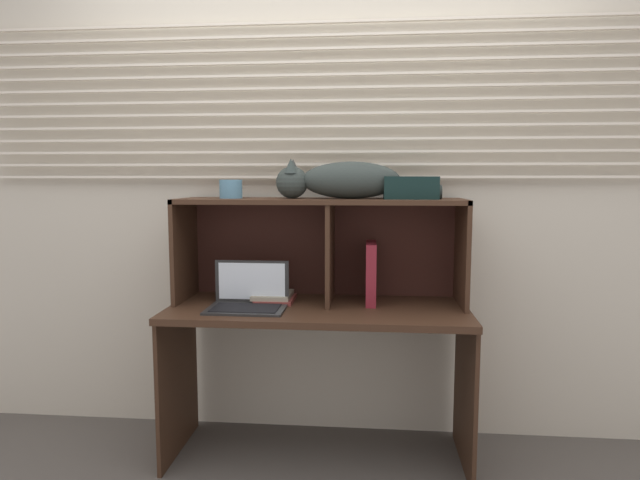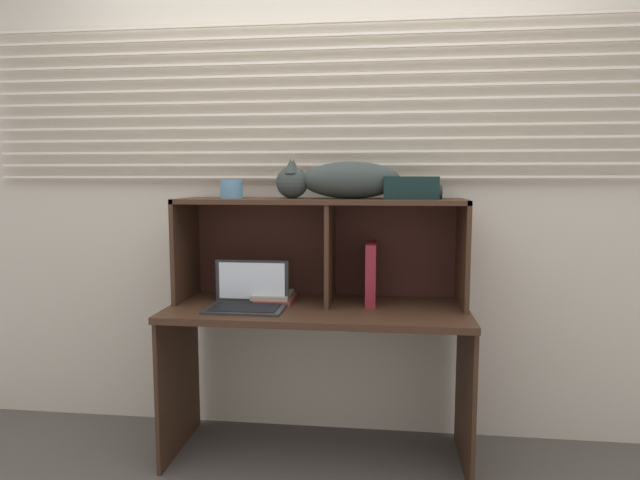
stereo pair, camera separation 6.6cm
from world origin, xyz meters
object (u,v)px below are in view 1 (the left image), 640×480
laptop (248,299)px  storage_box (410,188)px  cat (342,181)px  binder_upright (371,273)px  small_basket (231,189)px  book_stack (274,297)px

laptop → storage_box: (0.72, 0.15, 0.49)m
cat → binder_upright: size_ratio=2.66×
cat → small_basket: (-0.52, 0.00, -0.04)m
laptop → binder_upright: bearing=15.3°
small_basket → storage_box: bearing=0.0°
cat → binder_upright: bearing=0.0°
cat → storage_box: cat is taller
cat → book_stack: bearing=-179.4°
book_stack → binder_upright: bearing=0.4°
laptop → small_basket: size_ratio=3.25×
cat → small_basket: cat is taller
book_stack → small_basket: (-0.20, 0.00, 0.51)m
book_stack → cat: bearing=0.6°
book_stack → small_basket: bearing=179.1°
book_stack → small_basket: 0.55m
binder_upright → small_basket: size_ratio=2.69×
binder_upright → book_stack: (-0.46, -0.00, -0.12)m
book_stack → storage_box: size_ratio=0.88×
binder_upright → storage_box: 0.43m
book_stack → storage_box: storage_box is taller
cat → book_stack: 0.63m
book_stack → small_basket: size_ratio=2.01×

